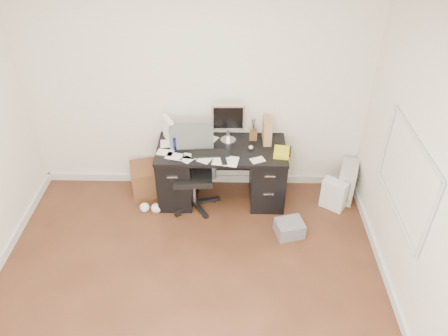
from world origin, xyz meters
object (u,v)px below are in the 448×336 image
(pc_tower, at_px, (347,181))
(keyboard, at_px, (210,153))
(desk, at_px, (222,172))
(office_chair, at_px, (193,171))
(lcd_monitor, at_px, (228,123))
(wicker_basket, at_px, (148,180))

(pc_tower, bearing_deg, keyboard, -154.38)
(desk, xyz_separation_m, office_chair, (-0.33, -0.13, 0.11))
(desk, distance_m, pc_tower, 1.56)
(keyboard, bearing_deg, desk, 42.40)
(desk, bearing_deg, lcd_monitor, 64.58)
(lcd_monitor, height_order, keyboard, lcd_monitor)
(wicker_basket, bearing_deg, pc_tower, -0.58)
(office_chair, distance_m, wicker_basket, 0.72)
(desk, relative_size, pc_tower, 3.40)
(lcd_monitor, relative_size, wicker_basket, 1.23)
(pc_tower, bearing_deg, wicker_basket, -162.17)
(lcd_monitor, height_order, pc_tower, lcd_monitor)
(wicker_basket, bearing_deg, office_chair, -21.67)
(office_chair, relative_size, pc_tower, 2.31)
(office_chair, bearing_deg, desk, 18.01)
(wicker_basket, bearing_deg, keyboard, -16.40)
(desk, xyz_separation_m, wicker_basket, (-0.93, 0.10, -0.20))
(lcd_monitor, distance_m, wicker_basket, 1.28)
(lcd_monitor, distance_m, office_chair, 0.69)
(keyboard, distance_m, wicker_basket, 1.01)
(office_chair, distance_m, pc_tower, 1.92)
(keyboard, height_order, wicker_basket, keyboard)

